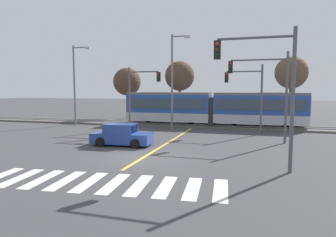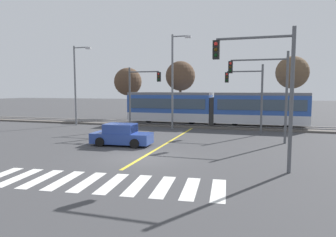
{
  "view_description": "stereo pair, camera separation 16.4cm",
  "coord_description": "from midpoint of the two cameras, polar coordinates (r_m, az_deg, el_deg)",
  "views": [
    {
      "loc": [
        6.14,
        -15.89,
        3.92
      ],
      "look_at": [
        -0.56,
        7.0,
        1.6
      ],
      "focal_mm": 32.0,
      "sensor_mm": 36.0,
      "label": 1
    },
    {
      "loc": [
        6.3,
        -15.84,
        3.92
      ],
      "look_at": [
        -0.56,
        7.0,
        1.6
      ],
      "focal_mm": 32.0,
      "sensor_mm": 36.0,
      "label": 2
    }
  ],
  "objects": [
    {
      "name": "crosswalk_stripe_9",
      "position": [
        12.18,
        9.61,
        -13.28
      ],
      "size": [
        0.83,
        2.84,
        0.01
      ],
      "primitive_type": "cube",
      "rotation": [
        0.0,
        0.0,
        0.1
      ],
      "color": "silver",
      "rests_on": "ground"
    },
    {
      "name": "bare_tree_far_west",
      "position": [
        40.32,
        -7.92,
        6.94
      ],
      "size": [
        3.66,
        3.66,
        6.79
      ],
      "color": "brown",
      "rests_on": "ground"
    },
    {
      "name": "traffic_light_far_left",
      "position": [
        29.02,
        -5.61,
        5.6
      ],
      "size": [
        3.25,
        0.38,
        6.03
      ],
      "color": "#515459",
      "rests_on": "ground"
    },
    {
      "name": "light_rail_tram",
      "position": [
        31.78,
        8.33,
        2.12
      ],
      "size": [
        18.5,
        2.64,
        3.43
      ],
      "color": "#B7BAC1",
      "rests_on": "track_bed"
    },
    {
      "name": "track_bed",
      "position": [
        32.26,
        5.08,
        -1.29
      ],
      "size": [
        120.0,
        4.0,
        0.18
      ],
      "primitive_type": "cube",
      "color": "#56514C",
      "rests_on": "ground"
    },
    {
      "name": "street_lamp_centre",
      "position": [
        29.31,
        0.9,
        7.94
      ],
      "size": [
        1.91,
        0.28,
        9.18
      ],
      "color": "slate",
      "rests_on": "ground"
    },
    {
      "name": "traffic_light_far_right",
      "position": [
        27.05,
        14.99,
        5.35
      ],
      "size": [
        3.25,
        0.38,
        6.06
      ],
      "color": "#515459",
      "rests_on": "ground"
    },
    {
      "name": "traffic_light_mid_right",
      "position": [
        23.12,
        18.12,
        6.34
      ],
      "size": [
        4.25,
        0.38,
        6.64
      ],
      "color": "#515459",
      "rests_on": "ground"
    },
    {
      "name": "rail_near",
      "position": [
        31.54,
        4.83,
        -1.18
      ],
      "size": [
        120.0,
        0.08,
        0.1
      ],
      "primitive_type": "cube",
      "color": "#939399",
      "rests_on": "track_bed"
    },
    {
      "name": "bare_tree_east",
      "position": [
        36.13,
        22.31,
        8.06
      ],
      "size": [
        3.57,
        3.57,
        7.58
      ],
      "color": "brown",
      "rests_on": "ground"
    },
    {
      "name": "crosswalk_stripe_4",
      "position": [
        13.44,
        -15.08,
        -11.58
      ],
      "size": [
        0.83,
        2.84,
        0.01
      ],
      "primitive_type": "cube",
      "rotation": [
        0.0,
        0.0,
        0.1
      ],
      "color": "silver",
      "rests_on": "ground"
    },
    {
      "name": "crosswalk_stripe_6",
      "position": [
        12.67,
        -5.86,
        -12.48
      ],
      "size": [
        0.83,
        2.84,
        0.01
      ],
      "primitive_type": "cube",
      "rotation": [
        0.0,
        0.0,
        0.1
      ],
      "color": "silver",
      "rests_on": "ground"
    },
    {
      "name": "crosswalk_stripe_8",
      "position": [
        12.24,
        4.32,
        -13.11
      ],
      "size": [
        0.83,
        2.84,
        0.01
      ],
      "primitive_type": "cube",
      "rotation": [
        0.0,
        0.0,
        0.1
      ],
      "color": "silver",
      "rests_on": "ground"
    },
    {
      "name": "bare_tree_west",
      "position": [
        36.39,
        2.11,
        8.05
      ],
      "size": [
        3.56,
        3.56,
        7.32
      ],
      "color": "brown",
      "rests_on": "ground"
    },
    {
      "name": "crosswalk_stripe_2",
      "position": [
        14.51,
        -23.06,
        -10.55
      ],
      "size": [
        0.83,
        2.84,
        0.01
      ],
      "primitive_type": "cube",
      "rotation": [
        0.0,
        0.0,
        0.1
      ],
      "color": "silver",
      "rests_on": "ground"
    },
    {
      "name": "crosswalk_stripe_5",
      "position": [
        13.01,
        -10.61,
        -12.05
      ],
      "size": [
        0.83,
        2.84,
        0.01
      ],
      "primitive_type": "cube",
      "rotation": [
        0.0,
        0.0,
        0.1
      ],
      "color": "silver",
      "rests_on": "ground"
    },
    {
      "name": "crosswalk_stripe_7",
      "position": [
        12.41,
        -0.86,
        -12.84
      ],
      "size": [
        0.83,
        2.84,
        0.01
      ],
      "primitive_type": "cube",
      "rotation": [
        0.0,
        0.0,
        0.1
      ],
      "color": "silver",
      "rests_on": "ground"
    },
    {
      "name": "traffic_light_near_right",
      "position": [
        14.89,
        17.98,
        7.3
      ],
      "size": [
        3.75,
        0.38,
        6.76
      ],
      "color": "#515459",
      "rests_on": "ground"
    },
    {
      "name": "sedan_crossing",
      "position": [
        21.33,
        -9.01,
        -3.2
      ],
      "size": [
        4.29,
        2.09,
        1.52
      ],
      "color": "#284293",
      "rests_on": "ground"
    },
    {
      "name": "rail_far",
      "position": [
        32.95,
        5.33,
        -0.9
      ],
      "size": [
        120.0,
        0.08,
        0.1
      ],
      "primitive_type": "cube",
      "color": "#939399",
      "rests_on": "track_bed"
    },
    {
      "name": "ground_plane",
      "position": [
        17.48,
        -5.01,
        -7.42
      ],
      "size": [
        200.0,
        200.0,
        0.0
      ],
      "primitive_type": "plane",
      "color": "#3D3D3F"
    },
    {
      "name": "crosswalk_stripe_3",
      "position": [
        13.94,
        -19.23,
        -11.07
      ],
      "size": [
        0.83,
        2.84,
        0.01
      ],
      "primitive_type": "cube",
      "rotation": [
        0.0,
        0.0,
        0.1
      ],
      "color": "silver",
      "rests_on": "ground"
    },
    {
      "name": "crosswalk_stripe_1",
      "position": [
        15.13,
        -26.57,
        -10.04
      ],
      "size": [
        0.83,
        2.84,
        0.01
      ],
      "primitive_type": "cube",
      "rotation": [
        0.0,
        0.0,
        0.1
      ],
      "color": "silver",
      "rests_on": "ground"
    },
    {
      "name": "street_lamp_west",
      "position": [
        34.08,
        -17.28,
        6.88
      ],
      "size": [
        2.11,
        0.28,
        8.57
      ],
      "color": "slate",
      "rests_on": "ground"
    },
    {
      "name": "lane_centre_line",
      "position": [
        22.44,
        -0.03,
        -4.5
      ],
      "size": [
        0.2,
        16.44,
        0.01
      ],
      "primitive_type": "cube",
      "color": "gold",
      "rests_on": "ground"
    }
  ]
}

